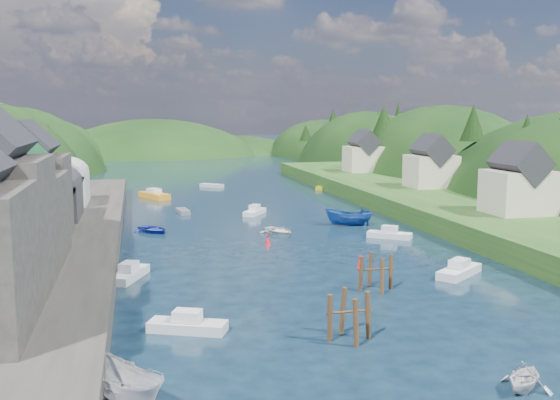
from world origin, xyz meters
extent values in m
plane|color=black|center=(0.00, 50.00, 0.00)|extent=(600.00, 600.00, 0.00)
ellipsoid|color=black|center=(-45.00, 118.00, -8.43)|extent=(44.00, 75.56, 48.19)
ellipsoid|color=black|center=(-45.00, 160.00, -6.82)|extent=(44.00, 75.56, 39.00)
ellipsoid|color=black|center=(45.00, 75.00, -8.40)|extent=(36.00, 75.56, 48.00)
ellipsoid|color=black|center=(45.00, 118.00, -7.78)|extent=(36.00, 75.56, 44.49)
ellipsoid|color=black|center=(45.00, 160.00, -6.30)|extent=(36.00, 75.56, 36.00)
ellipsoid|color=black|center=(-10.00, 170.00, -10.00)|extent=(80.00, 60.00, 44.00)
ellipsoid|color=black|center=(18.00, 180.00, -12.00)|extent=(70.00, 56.00, 36.00)
cone|color=black|center=(-38.87, 85.77, 8.52)|extent=(5.28, 5.28, 5.36)
cone|color=black|center=(-42.40, 94.94, 12.58)|extent=(4.77, 4.77, 7.08)
cone|color=black|center=(-33.91, 99.34, 8.90)|extent=(4.07, 4.07, 5.81)
cone|color=black|center=(-38.75, 115.65, 9.70)|extent=(4.56, 4.56, 8.00)
cone|color=black|center=(-43.39, 125.74, 7.75)|extent=(4.75, 4.75, 4.83)
cone|color=black|center=(-39.16, 135.10, 8.48)|extent=(4.27, 4.27, 6.25)
cone|color=black|center=(38.95, 31.26, 10.61)|extent=(5.03, 5.03, 5.61)
cone|color=black|center=(37.57, 36.27, 10.22)|extent=(5.29, 5.29, 7.19)
cone|color=black|center=(36.47, 48.86, 12.41)|extent=(4.07, 4.07, 5.84)
cone|color=black|center=(38.48, 59.89, 8.39)|extent=(3.40, 3.40, 6.23)
cone|color=black|center=(40.55, 71.60, 10.98)|extent=(4.94, 4.94, 7.89)
cone|color=black|center=(34.43, 80.68, 12.28)|extent=(5.25, 5.25, 6.47)
cone|color=black|center=(43.07, 93.09, 12.47)|extent=(3.36, 3.36, 8.01)
cone|color=black|center=(44.09, 107.80, 10.63)|extent=(4.57, 4.57, 6.95)
cone|color=black|center=(42.61, 115.89, 9.02)|extent=(3.59, 3.59, 6.16)
cone|color=black|center=(38.39, 127.08, 11.87)|extent=(4.14, 4.14, 6.55)
cone|color=black|center=(33.38, 137.59, 8.13)|extent=(3.83, 3.83, 4.96)
cube|color=#2D2B28|center=(-24.00, 20.00, 1.00)|extent=(12.00, 110.00, 2.00)
cube|color=#2D2B28|center=(-26.00, 12.00, 5.50)|extent=(8.00, 9.00, 7.00)
cube|color=#1E592D|center=(-26.00, 12.00, 9.96)|extent=(5.88, 9.36, 5.88)
cube|color=#2D2B28|center=(-26.00, 21.00, 6.00)|extent=(7.00, 8.00, 8.00)
cube|color=black|center=(-26.00, 21.00, 10.84)|extent=(5.15, 8.32, 5.15)
cube|color=#2D2D30|center=(-26.00, 33.00, 4.00)|extent=(7.00, 9.00, 4.00)
cylinder|color=#2D2D30|center=(-26.00, 33.00, 6.00)|extent=(7.00, 9.00, 7.00)
cube|color=#B2B2A8|center=(-26.00, 45.00, 4.00)|extent=(7.00, 9.00, 4.00)
cylinder|color=#B2B2A8|center=(-26.00, 45.00, 6.00)|extent=(7.00, 9.00, 7.00)
cube|color=#234719|center=(25.00, 40.00, 1.20)|extent=(16.00, 120.00, 2.40)
cube|color=beige|center=(27.00, 22.00, 4.90)|extent=(7.00, 6.00, 5.00)
cube|color=black|center=(27.00, 22.00, 8.24)|extent=(5.15, 6.24, 5.15)
cube|color=beige|center=(29.00, 48.00, 4.90)|extent=(7.00, 6.00, 5.00)
cube|color=black|center=(29.00, 48.00, 8.24)|extent=(5.15, 6.24, 5.15)
cube|color=beige|center=(28.00, 75.00, 4.90)|extent=(7.00, 6.00, 5.00)
cube|color=black|center=(28.00, 75.00, 8.24)|extent=(5.15, 6.24, 5.15)
cylinder|color=#382314|center=(-2.35, -6.25, 1.22)|extent=(0.32, 0.32, 3.65)
cylinder|color=#382314|center=(-3.59, -5.00, 1.22)|extent=(0.32, 0.32, 3.65)
cylinder|color=#382314|center=(-4.84, -6.25, 1.22)|extent=(0.32, 0.32, 3.65)
cylinder|color=#382314|center=(-3.59, -7.49, 1.22)|extent=(0.32, 0.32, 3.65)
cylinder|color=#382314|center=(-3.59, -6.25, 1.83)|extent=(2.98, 0.16, 0.16)
cylinder|color=#382314|center=(3.49, 3.86, 1.10)|extent=(0.32, 0.32, 3.39)
cylinder|color=#382314|center=(2.22, 5.13, 1.10)|extent=(0.32, 0.32, 3.39)
cylinder|color=#382314|center=(0.95, 3.86, 1.10)|extent=(0.32, 0.32, 3.39)
cylinder|color=#382314|center=(2.22, 2.59, 1.10)|extent=(0.32, 0.32, 3.39)
cylinder|color=#382314|center=(2.22, 3.86, 1.68)|extent=(3.05, 0.16, 0.16)
cone|color=red|center=(3.57, 11.04, 0.45)|extent=(0.70, 0.70, 0.90)
sphere|color=red|center=(3.57, 11.04, 0.95)|extent=(0.30, 0.30, 0.30)
cone|color=red|center=(-2.64, 22.48, 0.45)|extent=(0.70, 0.70, 0.90)
sphere|color=red|center=(-2.64, 22.48, 0.95)|extent=(0.30, 0.30, 0.30)
cube|color=#555862|center=(-9.84, 45.83, 0.26)|extent=(1.84, 4.29, 0.58)
imported|color=silver|center=(2.81, -14.90, 0.70)|extent=(4.27, 4.21, 1.70)
cube|color=silver|center=(-13.23, -2.41, 0.32)|extent=(5.28, 3.49, 0.70)
cube|color=silver|center=(-13.23, -2.41, 1.05)|extent=(2.08, 1.76, 0.70)
cube|color=silver|center=(10.87, 6.22, 0.34)|extent=(5.45, 4.74, 0.77)
cube|color=silver|center=(10.87, 6.22, 1.12)|extent=(2.29, 2.16, 0.70)
cube|color=white|center=(-0.23, 42.51, 0.31)|extent=(3.98, 4.96, 0.68)
cube|color=silver|center=(-0.23, 42.51, 1.03)|extent=(1.86, 2.04, 0.70)
cube|color=orange|center=(-13.29, 62.41, 0.43)|extent=(5.15, 7.07, 0.95)
cube|color=silver|center=(-13.29, 62.41, 1.30)|extent=(2.50, 2.84, 0.70)
imported|color=silver|center=(-0.07, 28.21, 0.34)|extent=(4.92, 5.62, 0.97)
imported|color=silver|center=(-17.00, -12.00, 0.96)|extent=(4.92, 5.99, 2.21)
imported|color=#1A4591|center=(9.58, 31.40, 0.98)|extent=(6.23, 4.17, 2.25)
cube|color=silver|center=(11.51, 22.96, 0.31)|extent=(4.93, 4.17, 0.69)
cube|color=silver|center=(11.51, 22.96, 1.04)|extent=(2.06, 1.92, 0.70)
imported|color=navy|center=(-14.36, 32.42, 0.34)|extent=(5.42, 5.78, 0.97)
cube|color=silver|center=(-17.00, 11.69, 0.33)|extent=(3.59, 5.47, 0.73)
cube|color=silver|center=(-17.00, 11.69, 1.08)|extent=(1.81, 2.15, 0.70)
cube|color=gold|center=(17.00, 68.17, 0.25)|extent=(2.80, 4.14, 0.55)
cube|color=silver|center=(-2.16, 75.77, 0.29)|extent=(4.50, 4.10, 0.64)
camera|label=1|loc=(-16.20, -41.45, 14.02)|focal=40.00mm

